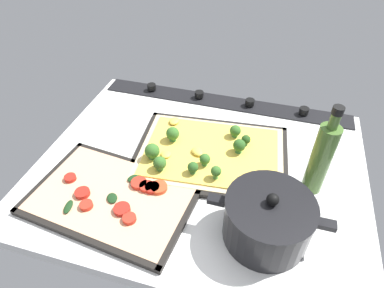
% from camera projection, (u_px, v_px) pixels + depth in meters
% --- Properties ---
extents(ground_plane, '(0.81, 0.65, 0.03)m').
position_uv_depth(ground_plane, '(200.00, 169.00, 0.84)').
color(ground_plane, white).
extents(stove_control_panel, '(0.78, 0.07, 0.03)m').
position_uv_depth(stove_control_panel, '(224.00, 101.00, 1.04)').
color(stove_control_panel, black).
rests_on(stove_control_panel, ground_plane).
extents(baking_tray_front, '(0.41, 0.32, 0.01)m').
position_uv_depth(baking_tray_front, '(211.00, 155.00, 0.85)').
color(baking_tray_front, black).
rests_on(baking_tray_front, ground_plane).
extents(broccoli_pizza, '(0.39, 0.29, 0.06)m').
position_uv_depth(broccoli_pizza, '(207.00, 152.00, 0.84)').
color(broccoli_pizza, beige).
rests_on(broccoli_pizza, baking_tray_front).
extents(baking_tray_back, '(0.39, 0.28, 0.01)m').
position_uv_depth(baking_tray_back, '(113.00, 198.00, 0.75)').
color(baking_tray_back, black).
rests_on(baking_tray_back, ground_plane).
extents(veggie_pizza_back, '(0.36, 0.25, 0.02)m').
position_uv_depth(veggie_pizza_back, '(114.00, 196.00, 0.74)').
color(veggie_pizza_back, '#E2A880').
rests_on(veggie_pizza_back, baking_tray_back).
extents(cooking_pot, '(0.24, 0.18, 0.13)m').
position_uv_depth(cooking_pot, '(268.00, 220.00, 0.64)').
color(cooking_pot, black).
rests_on(cooking_pot, ground_plane).
extents(oil_bottle, '(0.05, 0.05, 0.23)m').
position_uv_depth(oil_bottle, '(321.00, 157.00, 0.71)').
color(oil_bottle, '#476B2D').
rests_on(oil_bottle, ground_plane).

